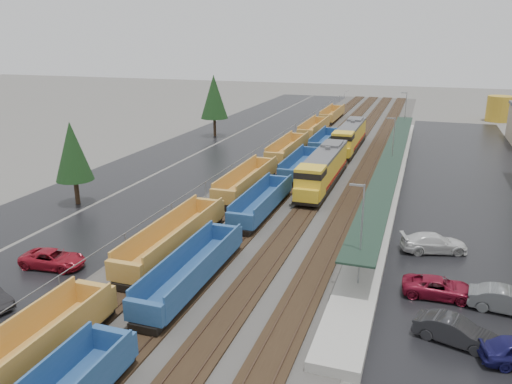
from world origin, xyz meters
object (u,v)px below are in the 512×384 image
at_px(parked_car_east_a, 455,331).
at_px(locomotive_trail, 350,137).
at_px(storage_tank, 500,109).
at_px(parked_car_east_e, 508,301).
at_px(well_string_blue, 233,231).
at_px(locomotive_lead, 323,169).
at_px(well_string_yellow, 247,182).
at_px(parked_car_west_c, 53,259).
at_px(parked_car_east_b, 439,288).
at_px(parked_car_east_c, 434,243).

bearing_deg(parked_car_east_a, locomotive_trail, 31.51).
distance_m(storage_tank, parked_car_east_a, 90.27).
bearing_deg(parked_car_east_e, well_string_blue, 83.02).
xyz_separation_m(locomotive_lead, well_string_yellow, (-8.00, -4.32, -1.10)).
bearing_deg(well_string_blue, locomotive_trail, 84.30).
distance_m(well_string_yellow, storage_tank, 73.33).
bearing_deg(parked_car_west_c, parked_car_east_b, -86.49).
distance_m(well_string_yellow, parked_car_east_a, 32.69).
bearing_deg(parked_car_west_c, locomotive_trail, -23.82).
distance_m(well_string_blue, storage_tank, 85.21).
height_order(parked_car_east_b, parked_car_east_e, parked_car_east_e).
bearing_deg(parked_car_west_c, storage_tank, -31.10).
distance_m(locomotive_trail, storage_tank, 47.38).
height_order(locomotive_trail, well_string_blue, locomotive_trail).
relative_size(well_string_yellow, parked_car_west_c, 24.43).
xyz_separation_m(parked_car_west_c, parked_car_east_b, (28.67, 4.82, -0.02)).
bearing_deg(well_string_blue, locomotive_lead, 78.15).
bearing_deg(parked_car_west_c, locomotive_lead, -35.35).
xyz_separation_m(parked_car_east_b, parked_car_east_e, (4.26, -0.70, 0.12)).
height_order(locomotive_trail, storage_tank, storage_tank).
bearing_deg(well_string_blue, parked_car_east_e, -12.82).
xyz_separation_m(well_string_blue, storage_tank, (29.79, 79.82, 1.49)).
bearing_deg(storage_tank, parked_car_east_e, -95.80).
bearing_deg(parked_car_east_a, parked_car_east_b, 24.69).
bearing_deg(well_string_yellow, locomotive_lead, 28.37).
relative_size(storage_tank, parked_car_west_c, 1.05).
height_order(locomotive_lead, locomotive_trail, same).
bearing_deg(parked_car_west_c, well_string_yellow, -24.11).
height_order(well_string_blue, parked_car_east_c, well_string_blue).
xyz_separation_m(locomotive_trail, parked_car_east_a, (13.77, -49.70, -1.56)).
relative_size(locomotive_lead, well_string_blue, 0.20).
distance_m(storage_tank, parked_car_west_c, 98.01).
bearing_deg(well_string_blue, parked_car_east_b, -13.68).
height_order(well_string_yellow, parked_car_east_b, well_string_yellow).
xyz_separation_m(storage_tank, parked_car_east_e, (-8.59, -84.64, -1.86)).
xyz_separation_m(locomotive_lead, parked_car_east_e, (17.20, -23.89, -1.53)).
height_order(locomotive_lead, parked_car_east_b, locomotive_lead).
relative_size(parked_car_east_c, parked_car_east_e, 1.12).
xyz_separation_m(locomotive_trail, well_string_yellow, (-8.00, -25.32, -1.10)).
height_order(well_string_yellow, parked_car_east_c, well_string_yellow).
xyz_separation_m(locomotive_lead, storage_tank, (25.79, 60.75, 0.33)).
height_order(parked_car_east_a, parked_car_east_c, parked_car_east_c).
relative_size(parked_car_west_c, parked_car_east_c, 0.93).
xyz_separation_m(well_string_yellow, well_string_blue, (4.00, -14.75, -0.06)).
distance_m(parked_car_west_c, parked_car_east_e, 33.19).
distance_m(locomotive_trail, parked_car_west_c, 51.50).
xyz_separation_m(locomotive_trail, storage_tank, (25.79, 39.75, 0.33)).
bearing_deg(parked_car_east_a, locomotive_lead, 41.66).
relative_size(parked_car_west_c, parked_car_east_b, 1.02).
xyz_separation_m(locomotive_lead, parked_car_east_a, (13.77, -28.70, -1.56)).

